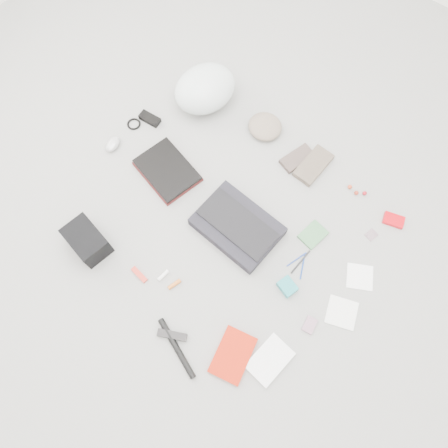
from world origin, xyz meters
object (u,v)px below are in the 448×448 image
Objects in this scene: camera_bag at (87,241)px; book_red at (233,355)px; laptop at (167,170)px; bike_helmet at (205,89)px; accordion_wallet at (287,287)px; messenger_bag at (237,226)px.

camera_bag is 0.88m from book_red.
camera_bag is (-0.06, -0.54, 0.03)m from laptop.
bike_helmet is 1.72× the size of camera_bag.
laptop reaches higher than book_red.
laptop is 0.55m from camera_bag.
camera_bag is at bearing -69.62° from bike_helmet.
accordion_wallet is at bearing 35.61° from camera_bag.
bike_helmet reaches higher than laptop.
laptop is 0.50m from bike_helmet.
accordion_wallet is (0.91, 0.38, -0.05)m from camera_bag.
accordion_wallet is (0.37, -0.11, -0.01)m from messenger_bag.
bike_helmet is (-0.10, 0.48, 0.07)m from laptop.
camera_bag reaches higher than laptop.
accordion_wallet is at bearing -15.94° from bike_helmet.
messenger_bag is 0.61m from book_red.
laptop is at bearing -171.73° from accordion_wallet.
book_red is (0.92, -1.05, -0.09)m from bike_helmet.
camera_bag is at bearing 168.15° from book_red.
laptop is at bearing 135.02° from book_red.
bike_helmet is at bearing 164.84° from accordion_wallet.
camera_bag is at bearing -132.33° from messenger_bag.
bike_helmet is 4.17× the size of accordion_wallet.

